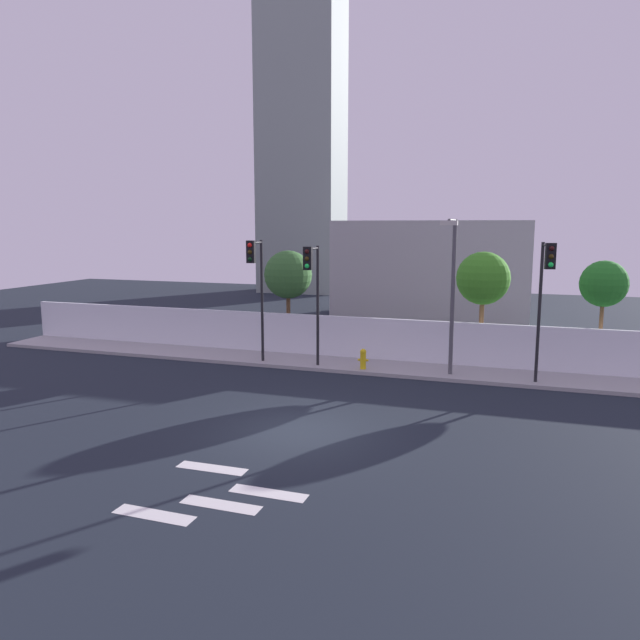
{
  "coord_description": "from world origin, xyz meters",
  "views": [
    {
      "loc": [
        6.02,
        -15.83,
        5.94
      ],
      "look_at": [
        -1.49,
        6.5,
        2.23
      ],
      "focal_mm": 33.96,
      "sensor_mm": 36.0,
      "label": 1
    }
  ],
  "objects_px": {
    "roadside_tree_midleft": "(483,279)",
    "roadside_tree_midright": "(604,284)",
    "traffic_light_right": "(256,275)",
    "fire_hydrant": "(363,358)",
    "traffic_light_left": "(313,280)",
    "traffic_light_center": "(545,283)",
    "street_lamp_curbside": "(452,283)",
    "roadside_tree_leftmost": "(288,275)"
  },
  "relations": [
    {
      "from": "roadside_tree_leftmost",
      "to": "traffic_light_left",
      "type": "bearing_deg",
      "value": -55.44
    },
    {
      "from": "traffic_light_center",
      "to": "fire_hydrant",
      "type": "relative_size",
      "value": 6.22
    },
    {
      "from": "traffic_light_right",
      "to": "roadside_tree_midleft",
      "type": "xyz_separation_m",
      "value": [
        8.84,
        3.52,
        -0.2
      ]
    },
    {
      "from": "traffic_light_right",
      "to": "street_lamp_curbside",
      "type": "relative_size",
      "value": 0.86
    },
    {
      "from": "street_lamp_curbside",
      "to": "roadside_tree_leftmost",
      "type": "distance_m",
      "value": 8.44
    },
    {
      "from": "fire_hydrant",
      "to": "roadside_tree_midright",
      "type": "bearing_deg",
      "value": 18.21
    },
    {
      "from": "traffic_light_left",
      "to": "roadside_tree_midleft",
      "type": "height_order",
      "value": "traffic_light_left"
    },
    {
      "from": "roadside_tree_midleft",
      "to": "roadside_tree_leftmost",
      "type": "bearing_deg",
      "value": 180.0
    },
    {
      "from": "traffic_light_right",
      "to": "roadside_tree_midleft",
      "type": "bearing_deg",
      "value": 21.71
    },
    {
      "from": "roadside_tree_midleft",
      "to": "roadside_tree_midright",
      "type": "height_order",
      "value": "roadside_tree_midleft"
    },
    {
      "from": "street_lamp_curbside",
      "to": "roadside_tree_midright",
      "type": "height_order",
      "value": "street_lamp_curbside"
    },
    {
      "from": "traffic_light_right",
      "to": "street_lamp_curbside",
      "type": "height_order",
      "value": "street_lamp_curbside"
    },
    {
      "from": "traffic_light_left",
      "to": "roadside_tree_midleft",
      "type": "distance_m",
      "value": 7.3
    },
    {
      "from": "traffic_light_center",
      "to": "fire_hydrant",
      "type": "bearing_deg",
      "value": 175.8
    },
    {
      "from": "street_lamp_curbside",
      "to": "roadside_tree_midleft",
      "type": "xyz_separation_m",
      "value": [
        0.95,
        3.02,
        -0.08
      ]
    },
    {
      "from": "traffic_light_center",
      "to": "street_lamp_curbside",
      "type": "xyz_separation_m",
      "value": [
        -3.29,
        0.45,
        -0.12
      ]
    },
    {
      "from": "street_lamp_curbside",
      "to": "roadside_tree_midleft",
      "type": "bearing_deg",
      "value": 72.6
    },
    {
      "from": "traffic_light_left",
      "to": "street_lamp_curbside",
      "type": "distance_m",
      "value": 5.44
    },
    {
      "from": "fire_hydrant",
      "to": "roadside_tree_leftmost",
      "type": "bearing_deg",
      "value": 146.06
    },
    {
      "from": "traffic_light_center",
      "to": "traffic_light_right",
      "type": "relative_size",
      "value": 1.0
    },
    {
      "from": "street_lamp_curbside",
      "to": "roadside_tree_leftmost",
      "type": "height_order",
      "value": "street_lamp_curbside"
    },
    {
      "from": "fire_hydrant",
      "to": "roadside_tree_midleft",
      "type": "height_order",
      "value": "roadside_tree_midleft"
    },
    {
      "from": "street_lamp_curbside",
      "to": "roadside_tree_midleft",
      "type": "relative_size",
      "value": 1.24
    },
    {
      "from": "traffic_light_center",
      "to": "roadside_tree_midright",
      "type": "xyz_separation_m",
      "value": [
        2.31,
        3.47,
        -0.29
      ]
    },
    {
      "from": "roadside_tree_midleft",
      "to": "roadside_tree_midright",
      "type": "bearing_deg",
      "value": 0.0
    },
    {
      "from": "traffic_light_left",
      "to": "roadside_tree_midleft",
      "type": "bearing_deg",
      "value": 29.42
    },
    {
      "from": "street_lamp_curbside",
      "to": "roadside_tree_leftmost",
      "type": "relative_size",
      "value": 1.26
    },
    {
      "from": "traffic_light_center",
      "to": "street_lamp_curbside",
      "type": "distance_m",
      "value": 3.32
    },
    {
      "from": "traffic_light_left",
      "to": "fire_hydrant",
      "type": "relative_size",
      "value": 5.95
    },
    {
      "from": "traffic_light_left",
      "to": "roadside_tree_leftmost",
      "type": "xyz_separation_m",
      "value": [
        -2.47,
        3.59,
        -0.13
      ]
    },
    {
      "from": "traffic_light_right",
      "to": "traffic_light_left",
      "type": "bearing_deg",
      "value": -1.54
    },
    {
      "from": "street_lamp_curbside",
      "to": "fire_hydrant",
      "type": "relative_size",
      "value": 7.21
    },
    {
      "from": "roadside_tree_leftmost",
      "to": "roadside_tree_midright",
      "type": "height_order",
      "value": "roadside_tree_leftmost"
    },
    {
      "from": "roadside_tree_midleft",
      "to": "fire_hydrant",
      "type": "bearing_deg",
      "value": -145.92
    },
    {
      "from": "traffic_light_left",
      "to": "roadside_tree_midright",
      "type": "distance_m",
      "value": 11.58
    },
    {
      "from": "street_lamp_curbside",
      "to": "traffic_light_center",
      "type": "bearing_deg",
      "value": -7.85
    },
    {
      "from": "roadside_tree_midright",
      "to": "roadside_tree_leftmost",
      "type": "bearing_deg",
      "value": 180.0
    },
    {
      "from": "street_lamp_curbside",
      "to": "roadside_tree_midright",
      "type": "relative_size",
      "value": 1.32
    },
    {
      "from": "traffic_light_right",
      "to": "roadside_tree_leftmost",
      "type": "xyz_separation_m",
      "value": [
        0.01,
        3.52,
        -0.27
      ]
    },
    {
      "from": "traffic_light_center",
      "to": "roadside_tree_leftmost",
      "type": "bearing_deg",
      "value": 162.73
    },
    {
      "from": "traffic_light_right",
      "to": "fire_hydrant",
      "type": "relative_size",
      "value": 6.21
    },
    {
      "from": "traffic_light_left",
      "to": "traffic_light_right",
      "type": "bearing_deg",
      "value": 178.46
    }
  ]
}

